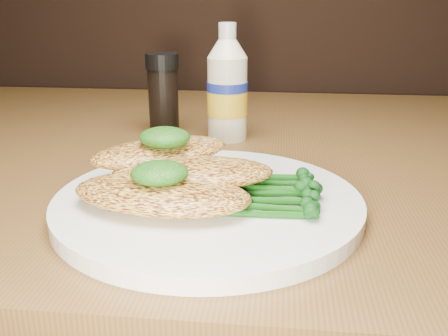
# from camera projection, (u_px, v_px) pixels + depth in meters

# --- Properties ---
(plate) EXTENTS (0.30, 0.30, 0.02)m
(plate) POSITION_uv_depth(u_px,v_px,m) (208.00, 203.00, 0.50)
(plate) COLOR white
(plate) RESTS_ON dining_table
(chicken_front) EXTENTS (0.18, 0.11, 0.03)m
(chicken_front) POSITION_uv_depth(u_px,v_px,m) (162.00, 194.00, 0.47)
(chicken_front) COLOR #E8B649
(chicken_front) RESTS_ON plate
(chicken_mid) EXTENTS (0.17, 0.10, 0.02)m
(chicken_mid) POSITION_uv_depth(u_px,v_px,m) (193.00, 172.00, 0.50)
(chicken_mid) COLOR #E8B649
(chicken_mid) RESTS_ON plate
(chicken_back) EXTENTS (0.17, 0.15, 0.02)m
(chicken_back) POSITION_uv_depth(u_px,v_px,m) (161.00, 152.00, 0.54)
(chicken_back) COLOR #E8B649
(chicken_back) RESTS_ON plate
(pesto_front) EXTENTS (0.06, 0.06, 0.02)m
(pesto_front) POSITION_uv_depth(u_px,v_px,m) (159.00, 173.00, 0.46)
(pesto_front) COLOR #0B3307
(pesto_front) RESTS_ON chicken_front
(pesto_back) EXTENTS (0.06, 0.06, 0.02)m
(pesto_back) POSITION_uv_depth(u_px,v_px,m) (165.00, 137.00, 0.52)
(pesto_back) COLOR #0B3307
(pesto_back) RESTS_ON chicken_back
(broccolini_bundle) EXTENTS (0.15, 0.12, 0.02)m
(broccolini_bundle) POSITION_uv_depth(u_px,v_px,m) (258.00, 188.00, 0.48)
(broccolini_bundle) COLOR #134A10
(broccolini_bundle) RESTS_ON plate
(mayo_bottle) EXTENTS (0.07, 0.07, 0.16)m
(mayo_bottle) POSITION_uv_depth(u_px,v_px,m) (227.00, 83.00, 0.72)
(mayo_bottle) COLOR white
(mayo_bottle) RESTS_ON dining_table
(pepper_grinder) EXTENTS (0.05, 0.05, 0.12)m
(pepper_grinder) POSITION_uv_depth(u_px,v_px,m) (163.00, 94.00, 0.76)
(pepper_grinder) COLOR black
(pepper_grinder) RESTS_ON dining_table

